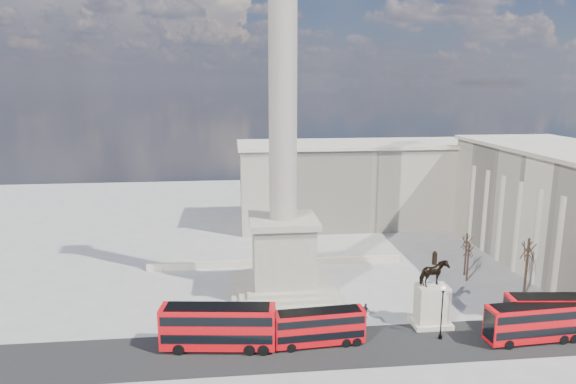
{
  "coord_description": "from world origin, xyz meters",
  "views": [
    {
      "loc": [
        -6.38,
        -60.33,
        28.22
      ],
      "look_at": [
        0.45,
        3.04,
        14.67
      ],
      "focal_mm": 32.0,
      "sensor_mm": 36.0,
      "label": 1
    }
  ],
  "objects_px": {
    "pedestrian_crossing": "(366,311)",
    "nelsons_column": "(283,202)",
    "victorian_lamp": "(442,308)",
    "red_bus_c": "(557,314)",
    "equestrian_statue": "(432,299)",
    "pedestrian_standing": "(525,316)",
    "red_bus_a": "(219,327)",
    "red_bus_d": "(534,322)",
    "red_bus_b": "(320,327)",
    "pedestrian_walking": "(513,312)"
  },
  "relations": [
    {
      "from": "nelsons_column",
      "to": "pedestrian_crossing",
      "type": "bearing_deg",
      "value": -41.61
    },
    {
      "from": "pedestrian_standing",
      "to": "pedestrian_crossing",
      "type": "bearing_deg",
      "value": -48.59
    },
    {
      "from": "equestrian_statue",
      "to": "pedestrian_walking",
      "type": "relative_size",
      "value": 5.13
    },
    {
      "from": "red_bus_c",
      "to": "pedestrian_crossing",
      "type": "relative_size",
      "value": 6.09
    },
    {
      "from": "red_bus_d",
      "to": "victorian_lamp",
      "type": "height_order",
      "value": "victorian_lamp"
    },
    {
      "from": "red_bus_b",
      "to": "pedestrian_walking",
      "type": "bearing_deg",
      "value": 4.39
    },
    {
      "from": "red_bus_c",
      "to": "red_bus_d",
      "type": "xyz_separation_m",
      "value": [
        -3.64,
        -1.56,
        -0.09
      ]
    },
    {
      "from": "pedestrian_walking",
      "to": "pedestrian_standing",
      "type": "distance_m",
      "value": 1.46
    },
    {
      "from": "nelsons_column",
      "to": "victorian_lamp",
      "type": "distance_m",
      "value": 23.64
    },
    {
      "from": "red_bus_c",
      "to": "red_bus_d",
      "type": "relative_size",
      "value": 1.05
    },
    {
      "from": "red_bus_a",
      "to": "victorian_lamp",
      "type": "xyz_separation_m",
      "value": [
        24.69,
        -0.37,
        1.13
      ]
    },
    {
      "from": "pedestrian_crossing",
      "to": "equestrian_statue",
      "type": "bearing_deg",
      "value": -148.69
    },
    {
      "from": "red_bus_c",
      "to": "victorian_lamp",
      "type": "height_order",
      "value": "victorian_lamp"
    },
    {
      "from": "nelsons_column",
      "to": "equestrian_statue",
      "type": "distance_m",
      "value": 22.11
    },
    {
      "from": "pedestrian_walking",
      "to": "victorian_lamp",
      "type": "bearing_deg",
      "value": -172.61
    },
    {
      "from": "equestrian_statue",
      "to": "pedestrian_standing",
      "type": "relative_size",
      "value": 5.7
    },
    {
      "from": "red_bus_c",
      "to": "pedestrian_standing",
      "type": "height_order",
      "value": "red_bus_c"
    },
    {
      "from": "red_bus_c",
      "to": "pedestrian_crossing",
      "type": "distance_m",
      "value": 21.62
    },
    {
      "from": "pedestrian_crossing",
      "to": "nelsons_column",
      "type": "bearing_deg",
      "value": 10.44
    },
    {
      "from": "red_bus_a",
      "to": "equestrian_statue",
      "type": "relative_size",
      "value": 1.35
    },
    {
      "from": "red_bus_c",
      "to": "red_bus_d",
      "type": "distance_m",
      "value": 3.96
    },
    {
      "from": "red_bus_d",
      "to": "pedestrian_crossing",
      "type": "height_order",
      "value": "red_bus_d"
    },
    {
      "from": "nelsons_column",
      "to": "red_bus_b",
      "type": "bearing_deg",
      "value": -79.55
    },
    {
      "from": "nelsons_column",
      "to": "red_bus_d",
      "type": "xyz_separation_m",
      "value": [
        26.39,
        -16.06,
        -10.61
      ]
    },
    {
      "from": "pedestrian_standing",
      "to": "pedestrian_walking",
      "type": "bearing_deg",
      "value": -77.28
    },
    {
      "from": "victorian_lamp",
      "to": "pedestrian_crossing",
      "type": "relative_size",
      "value": 3.38
    },
    {
      "from": "pedestrian_standing",
      "to": "red_bus_a",
      "type": "bearing_deg",
      "value": -35.05
    },
    {
      "from": "pedestrian_crossing",
      "to": "red_bus_c",
      "type": "bearing_deg",
      "value": -144.61
    },
    {
      "from": "red_bus_d",
      "to": "pedestrian_standing",
      "type": "bearing_deg",
      "value": 64.98
    },
    {
      "from": "nelsons_column",
      "to": "red_bus_d",
      "type": "relative_size",
      "value": 4.55
    },
    {
      "from": "red_bus_a",
      "to": "red_bus_c",
      "type": "distance_m",
      "value": 38.34
    },
    {
      "from": "red_bus_c",
      "to": "pedestrian_standing",
      "type": "xyz_separation_m",
      "value": [
        -1.84,
        3.0,
        -1.58
      ]
    },
    {
      "from": "red_bus_a",
      "to": "equestrian_statue",
      "type": "height_order",
      "value": "equestrian_statue"
    },
    {
      "from": "equestrian_statue",
      "to": "red_bus_c",
      "type": "bearing_deg",
      "value": -14.41
    },
    {
      "from": "nelsons_column",
      "to": "red_bus_b",
      "type": "distance_m",
      "value": 18.06
    },
    {
      "from": "victorian_lamp",
      "to": "equestrian_statue",
      "type": "xyz_separation_m",
      "value": [
        0.18,
        3.33,
        -0.47
      ]
    },
    {
      "from": "nelsons_column",
      "to": "red_bus_b",
      "type": "xyz_separation_m",
      "value": [
        2.62,
        -14.24,
        -10.8
      ]
    },
    {
      "from": "red_bus_a",
      "to": "equestrian_statue",
      "type": "bearing_deg",
      "value": 13.6
    },
    {
      "from": "red_bus_a",
      "to": "pedestrian_standing",
      "type": "relative_size",
      "value": 7.7
    },
    {
      "from": "red_bus_a",
      "to": "red_bus_d",
      "type": "xyz_separation_m",
      "value": [
        34.7,
        -2.05,
        -0.31
      ]
    },
    {
      "from": "victorian_lamp",
      "to": "red_bus_c",
      "type": "bearing_deg",
      "value": -0.53
    },
    {
      "from": "pedestrian_standing",
      "to": "pedestrian_crossing",
      "type": "distance_m",
      "value": 19.1
    },
    {
      "from": "red_bus_b",
      "to": "red_bus_c",
      "type": "xyz_separation_m",
      "value": [
        27.4,
        -0.26,
        0.28
      ]
    },
    {
      "from": "red_bus_c",
      "to": "equestrian_statue",
      "type": "height_order",
      "value": "equestrian_statue"
    },
    {
      "from": "nelsons_column",
      "to": "victorian_lamp",
      "type": "bearing_deg",
      "value": -41.27
    },
    {
      "from": "red_bus_a",
      "to": "pedestrian_standing",
      "type": "xyz_separation_m",
      "value": [
        36.5,
        2.5,
        -1.8
      ]
    },
    {
      "from": "red_bus_b",
      "to": "pedestrian_crossing",
      "type": "height_order",
      "value": "red_bus_b"
    },
    {
      "from": "victorian_lamp",
      "to": "nelsons_column",
      "type": "bearing_deg",
      "value": 138.73
    },
    {
      "from": "red_bus_b",
      "to": "equestrian_statue",
      "type": "bearing_deg",
      "value": 8.85
    },
    {
      "from": "red_bus_c",
      "to": "pedestrian_walking",
      "type": "height_order",
      "value": "red_bus_c"
    }
  ]
}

